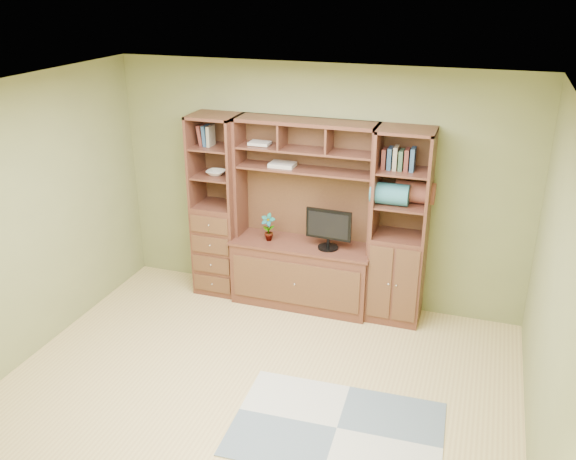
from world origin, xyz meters
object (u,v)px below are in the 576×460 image
(left_tower, at_px, (217,206))
(monitor, at_px, (329,222))
(right_tower, at_px, (400,228))
(center_hutch, at_px, (302,218))

(left_tower, distance_m, monitor, 1.30)
(right_tower, xyz_separation_m, monitor, (-0.73, -0.07, 0.00))
(center_hutch, relative_size, left_tower, 1.00)
(center_hutch, relative_size, monitor, 3.44)
(center_hutch, bearing_deg, monitor, -6.66)
(center_hutch, distance_m, right_tower, 1.03)
(left_tower, height_order, monitor, left_tower)
(left_tower, bearing_deg, right_tower, 0.00)
(center_hutch, height_order, right_tower, same)
(center_hutch, bearing_deg, left_tower, 177.71)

